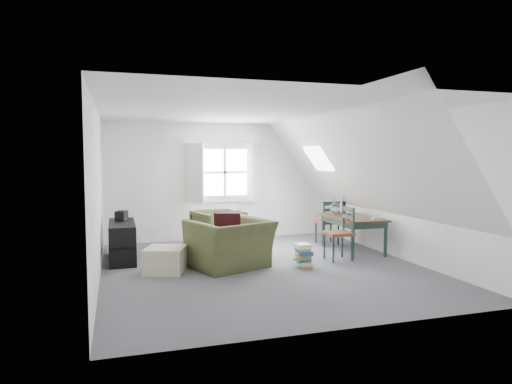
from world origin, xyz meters
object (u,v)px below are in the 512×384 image
object	(u,v)px
dining_table	(353,221)
media_shelf	(122,244)
armchair_far	(219,250)
ottoman	(165,260)
armchair_near	(230,268)
magazine_stack	(303,255)
dining_chair_far	(328,221)
dining_chair_near	(340,232)

from	to	relation	value
dining_table	media_shelf	xyz separation A→B (m)	(-4.17, 0.47, -0.28)
armchair_far	ottoman	size ratio (longest dim) A/B	1.47
armchair_far	armchair_near	bearing A→B (deg)	-111.23
magazine_stack	dining_table	bearing A→B (deg)	32.05
ottoman	dining_chair_far	bearing A→B (deg)	21.40
dining_chair_near	media_shelf	distance (m)	3.76
armchair_near	armchair_far	size ratio (longest dim) A/B	1.40
armchair_far	dining_chair_near	size ratio (longest dim) A/B	0.92
dining_table	dining_chair_far	size ratio (longest dim) A/B	1.48
media_shelf	armchair_near	bearing A→B (deg)	-29.99
armchair_near	magazine_stack	size ratio (longest dim) A/B	3.16
armchair_near	dining_chair_far	distance (m)	2.80
armchair_far	dining_table	xyz separation A→B (m)	(2.40, -0.84, 0.57)
ottoman	dining_chair_far	xyz separation A→B (m)	(3.42, 1.34, 0.27)
armchair_near	ottoman	size ratio (longest dim) A/B	2.06
dining_table	dining_chair_near	world-z (taller)	dining_chair_near
ottoman	media_shelf	xyz separation A→B (m)	(-0.62, 1.00, 0.10)
dining_table	dining_chair_near	distance (m)	0.80
dining_chair_near	media_shelf	xyz separation A→B (m)	(-3.61, 1.04, -0.19)
armchair_far	dining_chair_far	world-z (taller)	dining_chair_far
armchair_near	dining_table	world-z (taller)	dining_table
dining_table	dining_chair_near	bearing A→B (deg)	-133.94
dining_table	dining_chair_near	xyz separation A→B (m)	(-0.56, -0.57, -0.09)
dining_table	magazine_stack	size ratio (longest dim) A/B	3.52
armchair_far	ottoman	bearing A→B (deg)	-146.12
ottoman	magazine_stack	distance (m)	2.19
armchair_near	dining_chair_near	size ratio (longest dim) A/B	1.29
armchair_far	ottoman	xyz separation A→B (m)	(-1.15, -1.37, 0.19)
armchair_far	media_shelf	xyz separation A→B (m)	(-1.77, -0.37, 0.30)
ottoman	dining_chair_far	size ratio (longest dim) A/B	0.65
armchair_far	media_shelf	size ratio (longest dim) A/B	0.66
dining_chair_near	armchair_near	bearing A→B (deg)	-85.88
magazine_stack	dining_chair_near	bearing A→B (deg)	19.75
armchair_far	ottoman	world-z (taller)	armchair_far
ottoman	media_shelf	bearing A→B (deg)	121.93
armchair_near	media_shelf	size ratio (longest dim) A/B	0.93
dining_chair_far	armchair_far	bearing A→B (deg)	-0.96
dining_chair_far	media_shelf	distance (m)	4.06
dining_table	magazine_stack	distance (m)	1.66
ottoman	media_shelf	world-z (taller)	media_shelf
armchair_near	armchair_far	distance (m)	1.41
media_shelf	magazine_stack	world-z (taller)	media_shelf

